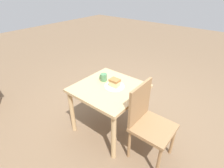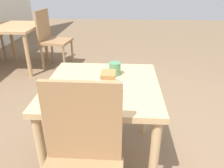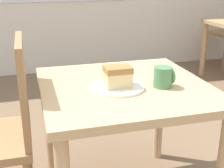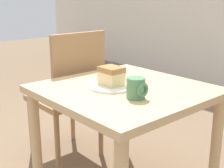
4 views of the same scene
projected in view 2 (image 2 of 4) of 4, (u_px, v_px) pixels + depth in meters
ground_plane at (152, 155)px, 1.91m from camera, size 14.00×14.00×0.00m
dining_table_near at (102, 97)px, 1.63m from camera, size 0.83×0.82×0.70m
dining_table_far at (16, 33)px, 3.57m from camera, size 0.91×0.73×0.71m
chair_far_corner at (52, 37)px, 3.60m from camera, size 0.49×0.49×0.95m
plate at (108, 86)px, 1.53m from camera, size 0.26×0.26×0.01m
cake_slice at (108, 79)px, 1.51m from camera, size 0.13×0.10×0.10m
coffee_mug at (115, 69)px, 1.71m from camera, size 0.10×0.09×0.10m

